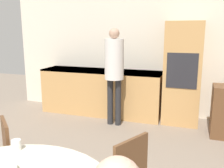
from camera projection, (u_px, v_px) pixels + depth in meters
wall_back at (152, 50)px, 4.89m from camera, size 6.03×0.05×2.60m
kitchen_counter at (101, 91)px, 5.05m from camera, size 2.42×0.60×0.90m
oven_unit at (183, 73)px, 4.47m from camera, size 0.64×0.59×1.83m
person_standing at (114, 66)px, 4.32m from camera, size 0.33×0.33×1.71m
cup at (16, 145)px, 2.00m from camera, size 0.07×0.07×0.09m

